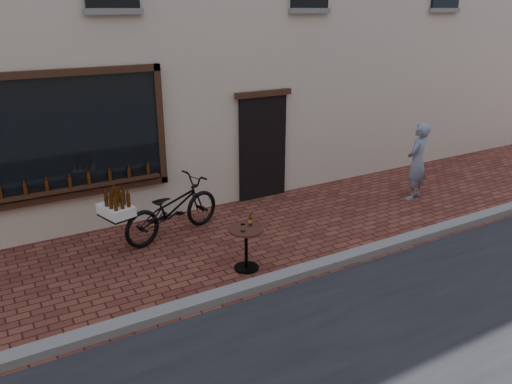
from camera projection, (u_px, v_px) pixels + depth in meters
ground at (271, 292)px, 7.29m from camera, size 90.00×90.00×0.00m
kerb at (264, 283)px, 7.43m from camera, size 90.00×0.25×0.12m
cargo_bicycle at (170, 208)px, 8.91m from camera, size 2.40×1.26×1.13m
bistro_table at (246, 240)px, 7.79m from camera, size 0.54×0.54×0.93m
pedestrian at (417, 162)px, 10.60m from camera, size 0.70×0.57×1.67m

